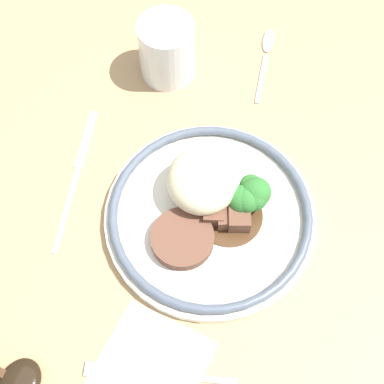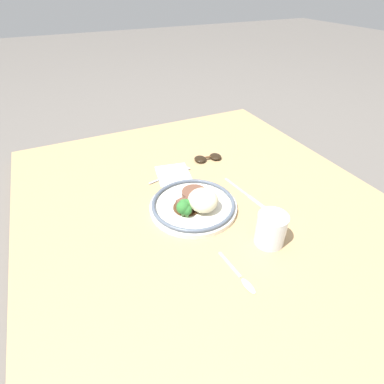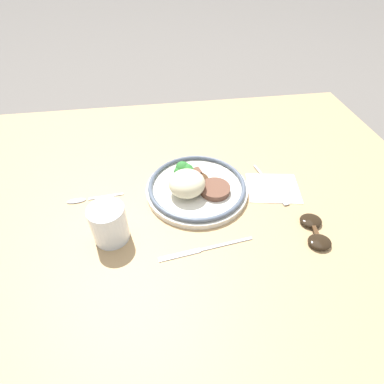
% 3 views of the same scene
% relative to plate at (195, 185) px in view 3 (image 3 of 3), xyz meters
% --- Properties ---
extents(ground_plane, '(8.00, 8.00, 0.00)m').
position_rel_plate_xyz_m(ground_plane, '(0.01, 0.05, -0.06)').
color(ground_plane, '#5B5651').
extents(dining_table, '(1.35, 1.14, 0.04)m').
position_rel_plate_xyz_m(dining_table, '(0.01, 0.05, -0.04)').
color(dining_table, tan).
rests_on(dining_table, ground).
extents(napkin, '(0.16, 0.14, 0.00)m').
position_rel_plate_xyz_m(napkin, '(-0.22, 0.02, -0.02)').
color(napkin, white).
rests_on(napkin, dining_table).
extents(plate, '(0.27, 0.27, 0.08)m').
position_rel_plate_xyz_m(plate, '(0.00, 0.00, 0.00)').
color(plate, silver).
rests_on(plate, dining_table).
extents(juice_glass, '(0.08, 0.08, 0.09)m').
position_rel_plate_xyz_m(juice_glass, '(0.21, 0.13, 0.02)').
color(juice_glass, yellow).
rests_on(juice_glass, dining_table).
extents(fork, '(0.05, 0.17, 0.00)m').
position_rel_plate_xyz_m(fork, '(-0.21, 0.02, -0.02)').
color(fork, '#ADADB2').
rests_on(fork, napkin).
extents(knife, '(0.22, 0.04, 0.00)m').
position_rel_plate_xyz_m(knife, '(0.01, 0.19, -0.02)').
color(knife, '#ADADB2').
rests_on(knife, dining_table).
extents(spoon, '(0.15, 0.02, 0.01)m').
position_rel_plate_xyz_m(spoon, '(0.29, -0.01, -0.02)').
color(spoon, '#ADADB2').
rests_on(spoon, dining_table).
extents(sunglasses, '(0.07, 0.12, 0.02)m').
position_rel_plate_xyz_m(sunglasses, '(-0.26, 0.18, -0.01)').
color(sunglasses, black).
rests_on(sunglasses, dining_table).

